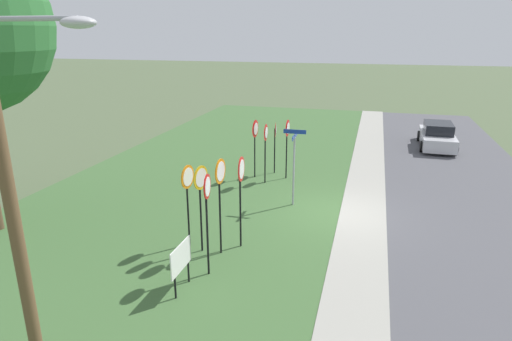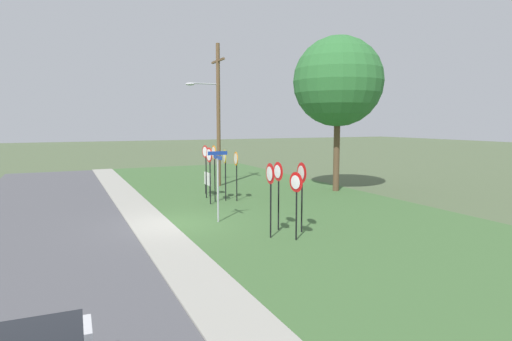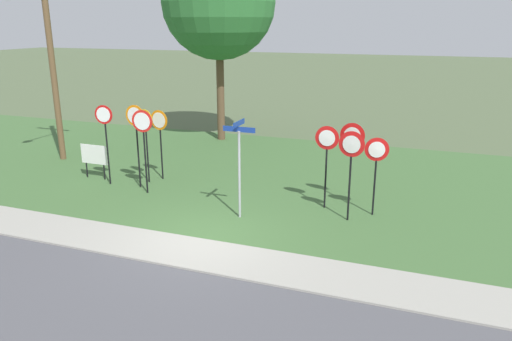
{
  "view_description": "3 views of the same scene",
  "coord_description": "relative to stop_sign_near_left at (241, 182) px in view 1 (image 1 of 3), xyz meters",
  "views": [
    {
      "loc": [
        -14.68,
        -0.88,
        6.19
      ],
      "look_at": [
        -0.44,
        2.97,
        1.53
      ],
      "focal_mm": 30.75,
      "sensor_mm": 36.0,
      "label": 1
    },
    {
      "loc": [
        16.35,
        -3.85,
        4.04
      ],
      "look_at": [
        -1.31,
        4.23,
        1.84
      ],
      "focal_mm": 29.86,
      "sensor_mm": 36.0,
      "label": 2
    },
    {
      "loc": [
        5.49,
        -10.62,
        5.51
      ],
      "look_at": [
        0.54,
        2.75,
        1.2
      ],
      "focal_mm": 34.51,
      "sensor_mm": 36.0,
      "label": 3
    }
  ],
  "objects": [
    {
      "name": "utility_pole",
      "position": [
        -5.62,
        2.35,
        2.72
      ],
      "size": [
        2.1,
        2.19,
        8.82
      ],
      "color": "brown",
      "rests_on": "grass_median"
    },
    {
      "name": "notice_board",
      "position": [
        -2.63,
        0.75,
        -1.2
      ],
      "size": [
        1.1,
        0.06,
        1.25
      ],
      "rotation": [
        0.0,
        0.0,
        -0.01
      ],
      "color": "black",
      "rests_on": "grass_median"
    },
    {
      "name": "stop_sign_far_center",
      "position": [
        -0.55,
        0.43,
        0.04
      ],
      "size": [
        0.71,
        0.1,
        2.86
      ],
      "rotation": [
        0.0,
        0.0,
        -0.04
      ],
      "color": "black",
      "rests_on": "grass_median"
    },
    {
      "name": "road_asphalt",
      "position": [
        3.29,
        -7.44,
        -2.07
      ],
      "size": [
        44.0,
        6.4,
        0.01
      ],
      "primitive_type": "cube",
      "color": "#4C4C51",
      "rests_on": "ground_plane"
    },
    {
      "name": "stop_sign_far_right",
      "position": [
        -1.74,
        0.36,
        -0.04
      ],
      "size": [
        0.64,
        0.12,
        2.8
      ],
      "rotation": [
        0.0,
        0.0,
        0.13
      ],
      "color": "black",
      "rests_on": "grass_median"
    },
    {
      "name": "yield_sign_far_right",
      "position": [
        7.31,
        0.63,
        -0.3
      ],
      "size": [
        0.68,
        0.15,
        2.34
      ],
      "rotation": [
        0.0,
        0.0,
        0.17
      ],
      "color": "black",
      "rests_on": "grass_median"
    },
    {
      "name": "sidewalk_strip",
      "position": [
        3.29,
        -3.44,
        -2.04
      ],
      "size": [
        44.0,
        1.6,
        0.06
      ],
      "primitive_type": "cube",
      "color": "#99968C",
      "rests_on": "ground_plane"
    },
    {
      "name": "stop_sign_near_left",
      "position": [
        0.0,
        0.0,
        0.0
      ],
      "size": [
        0.72,
        0.11,
        2.8
      ],
      "rotation": [
        0.0,
        0.0,
        0.06
      ],
      "color": "black",
      "rests_on": "grass_median"
    },
    {
      "name": "stop_sign_far_left",
      "position": [
        -0.57,
        1.02,
        -0.14
      ],
      "size": [
        0.68,
        0.16,
        2.62
      ],
      "rotation": [
        0.0,
        0.0,
        -0.19
      ],
      "color": "black",
      "rests_on": "grass_median"
    },
    {
      "name": "grass_median",
      "position": [
        3.29,
        3.36,
        -2.05
      ],
      "size": [
        44.0,
        12.0,
        0.04
      ],
      "primitive_type": "cube",
      "color": "#3D6033",
      "rests_on": "ground_plane"
    },
    {
      "name": "parked_sedan_distant",
      "position": [
        14.4,
        -7.08,
        -1.43
      ],
      "size": [
        4.33,
        1.98,
        1.39
      ],
      "rotation": [
        0.0,
        0.0,
        -0.02
      ],
      "color": "silver",
      "rests_on": "road_asphalt"
    },
    {
      "name": "ground_plane",
      "position": [
        3.29,
        -2.64,
        -2.07
      ],
      "size": [
        160.0,
        160.0,
        0.0
      ],
      "primitive_type": "plane",
      "color": "#4C5B3D"
    },
    {
      "name": "stop_sign_near_right",
      "position": [
        -0.32,
        1.53,
        -0.21
      ],
      "size": [
        0.7,
        0.12,
        2.52
      ],
      "rotation": [
        0.0,
        0.0,
        -0.11
      ],
      "color": "black",
      "rests_on": "grass_median"
    },
    {
      "name": "yield_sign_near_right",
      "position": [
        6.7,
        -0.04,
        -0.08
      ],
      "size": [
        0.73,
        0.11,
        2.62
      ],
      "rotation": [
        0.0,
        0.0,
        -0.05
      ],
      "color": "black",
      "rests_on": "grass_median"
    },
    {
      "name": "yield_sign_far_left",
      "position": [
        5.85,
        0.71,
        -0.13
      ],
      "size": [
        0.71,
        0.1,
        2.56
      ],
      "rotation": [
        0.0,
        0.0,
        0.03
      ],
      "color": "black",
      "rests_on": "grass_median"
    },
    {
      "name": "yield_sign_near_left",
      "position": [
        6.49,
        1.33,
        -0.11
      ],
      "size": [
        0.76,
        0.12,
        2.57
      ],
      "rotation": [
        0.0,
        0.0,
        -0.08
      ],
      "color": "black",
      "rests_on": "grass_median"
    },
    {
      "name": "street_name_post",
      "position": [
        3.7,
        -0.88,
        -0.33
      ],
      "size": [
        0.96,
        0.82,
        2.86
      ],
      "rotation": [
        0.0,
        0.0,
        0.01
      ],
      "color": "#9EA0A8",
      "rests_on": "grass_median"
    }
  ]
}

